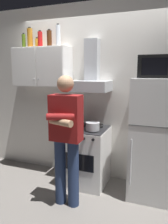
% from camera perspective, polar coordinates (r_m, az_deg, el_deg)
% --- Properties ---
extents(ground_plane, '(7.00, 7.00, 0.00)m').
position_cam_1_polar(ground_plane, '(3.33, 0.00, -19.87)').
color(ground_plane, slate).
extents(back_wall_tiled, '(4.80, 0.10, 2.70)m').
position_cam_1_polar(back_wall_tiled, '(3.46, 3.54, 4.95)').
color(back_wall_tiled, silver).
rests_on(back_wall_tiled, ground_plane).
extents(upper_cabinet, '(0.90, 0.37, 0.60)m').
position_cam_1_polar(upper_cabinet, '(3.59, -10.84, 11.38)').
color(upper_cabinet, white).
extents(stove_oven, '(0.60, 0.62, 0.87)m').
position_cam_1_polar(stove_oven, '(3.36, 0.72, -11.32)').
color(stove_oven, white).
rests_on(stove_oven, ground_plane).
extents(range_hood, '(0.60, 0.44, 0.75)m').
position_cam_1_polar(range_hood, '(3.25, 1.55, 8.98)').
color(range_hood, '#B7BABF').
extents(refrigerator, '(0.60, 0.62, 1.60)m').
position_cam_1_polar(refrigerator, '(3.07, 17.77, -6.74)').
color(refrigerator, silver).
rests_on(refrigerator, ground_plane).
extents(microwave, '(0.48, 0.37, 0.28)m').
position_cam_1_polar(microwave, '(2.96, 18.81, 11.07)').
color(microwave, black).
rests_on(microwave, refrigerator).
extents(person_standing, '(0.38, 0.33, 1.64)m').
position_cam_1_polar(person_standing, '(2.70, -4.70, -6.36)').
color(person_standing, navy).
rests_on(person_standing, ground_plane).
extents(cooking_pot, '(0.29, 0.19, 0.11)m').
position_cam_1_polar(cooking_pot, '(3.06, 2.27, -3.72)').
color(cooking_pot, '#B7BABF').
rests_on(cooking_pot, stove_oven).
extents(bottle_soda_red, '(0.07, 0.07, 0.25)m').
position_cam_1_polar(bottle_soda_red, '(3.60, -11.31, 18.03)').
color(bottle_soda_red, red).
rests_on(bottle_soda_red, upper_cabinet).
extents(bottle_spice_jar, '(0.06, 0.06, 0.16)m').
position_cam_1_polar(bottle_spice_jar, '(3.68, -12.09, 17.12)').
color(bottle_spice_jar, gold).
rests_on(bottle_spice_jar, upper_cabinet).
extents(bottle_liquor_amber, '(0.08, 0.08, 0.31)m').
position_cam_1_polar(bottle_liquor_amber, '(3.71, -13.85, 18.16)').
color(bottle_liquor_amber, '#B7721E').
rests_on(bottle_liquor_amber, upper_cabinet).
extents(bottle_vodka_clear, '(0.07, 0.07, 0.34)m').
position_cam_1_polar(bottle_vodka_clear, '(3.52, -6.73, 19.05)').
color(bottle_vodka_clear, silver).
rests_on(bottle_vodka_clear, upper_cabinet).
extents(bottle_rum_dark, '(0.07, 0.07, 0.26)m').
position_cam_1_polar(bottle_rum_dark, '(3.57, -8.99, 18.29)').
color(bottle_rum_dark, '#47230F').
rests_on(bottle_rum_dark, upper_cabinet).
extents(bottle_olive_oil, '(0.06, 0.06, 0.23)m').
position_cam_1_polar(bottle_olive_oil, '(3.77, -15.38, 17.36)').
color(bottle_olive_oil, '#4C6B19').
rests_on(bottle_olive_oil, upper_cabinet).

